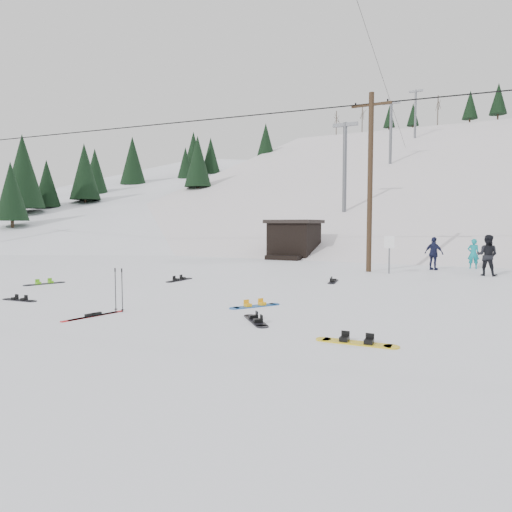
% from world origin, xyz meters
% --- Properties ---
extents(ground, '(200.00, 200.00, 0.00)m').
position_xyz_m(ground, '(0.00, 0.00, 0.00)').
color(ground, white).
rests_on(ground, ground).
extents(ski_slope, '(60.00, 85.24, 65.97)m').
position_xyz_m(ski_slope, '(0.00, 55.00, -12.00)').
color(ski_slope, white).
rests_on(ski_slope, ground).
extents(ridge_left, '(47.54, 95.03, 58.38)m').
position_xyz_m(ridge_left, '(-36.00, 48.00, -11.00)').
color(ridge_left, white).
rests_on(ridge_left, ground).
extents(treeline_left, '(20.00, 64.00, 10.00)m').
position_xyz_m(treeline_left, '(-34.00, 40.00, 0.00)').
color(treeline_left, black).
rests_on(treeline_left, ground).
extents(treeline_crest, '(50.00, 6.00, 10.00)m').
position_xyz_m(treeline_crest, '(0.00, 86.00, 0.00)').
color(treeline_crest, black).
rests_on(treeline_crest, ski_slope).
extents(utility_pole, '(2.00, 0.26, 9.00)m').
position_xyz_m(utility_pole, '(2.00, 14.00, 4.68)').
color(utility_pole, '#3A2819').
rests_on(utility_pole, ground).
extents(trail_sign, '(0.50, 0.09, 1.85)m').
position_xyz_m(trail_sign, '(3.10, 13.58, 1.27)').
color(trail_sign, '#595B60').
rests_on(trail_sign, ground).
extents(lift_hut, '(3.40, 4.10, 2.75)m').
position_xyz_m(lift_hut, '(-5.00, 20.94, 1.36)').
color(lift_hut, black).
rests_on(lift_hut, ground).
extents(lift_tower_near, '(2.20, 0.36, 8.00)m').
position_xyz_m(lift_tower_near, '(-4.00, 30.00, 7.86)').
color(lift_tower_near, '#595B60').
rests_on(lift_tower_near, ski_slope).
extents(lift_tower_mid, '(2.20, 0.36, 8.00)m').
position_xyz_m(lift_tower_mid, '(-4.00, 50.00, 14.36)').
color(lift_tower_mid, '#595B60').
rests_on(lift_tower_mid, ski_slope).
extents(lift_tower_far, '(2.20, 0.36, 8.00)m').
position_xyz_m(lift_tower_far, '(-4.00, 70.00, 20.86)').
color(lift_tower_far, '#595B60').
rests_on(lift_tower_far, ski_slope).
extents(hero_snowboard, '(1.05, 1.44, 0.12)m').
position_xyz_m(hero_snowboard, '(1.38, 2.51, 0.03)').
color(hero_snowboard, '#1957A8').
rests_on(hero_snowboard, ground).
extents(hero_skis, '(0.42, 1.80, 0.09)m').
position_xyz_m(hero_skis, '(-1.75, -0.73, 0.03)').
color(hero_skis, '#B21216').
rests_on(hero_skis, ground).
extents(ski_poles, '(0.34, 0.09, 1.22)m').
position_xyz_m(ski_poles, '(-1.63, 0.10, 0.62)').
color(ski_poles, black).
rests_on(ski_poles, ground).
extents(board_scatter_a, '(1.39, 0.35, 0.10)m').
position_xyz_m(board_scatter_a, '(-5.80, 0.03, 0.03)').
color(board_scatter_a, black).
rests_on(board_scatter_a, ground).
extents(board_scatter_b, '(0.35, 1.72, 0.12)m').
position_xyz_m(board_scatter_b, '(-4.41, 6.58, 0.03)').
color(board_scatter_b, black).
rests_on(board_scatter_b, ground).
extents(board_scatter_c, '(0.71, 1.61, 0.12)m').
position_xyz_m(board_scatter_c, '(-8.55, 3.10, 0.03)').
color(board_scatter_c, black).
rests_on(board_scatter_c, ground).
extents(board_scatter_d, '(1.17, 1.29, 0.11)m').
position_xyz_m(board_scatter_d, '(2.34, 0.70, 0.03)').
color(board_scatter_d, black).
rests_on(board_scatter_d, ground).
extents(board_scatter_e, '(1.70, 0.37, 0.12)m').
position_xyz_m(board_scatter_e, '(5.14, -0.26, 0.03)').
color(board_scatter_e, yellow).
rests_on(board_scatter_e, ground).
extents(board_scatter_f, '(0.53, 1.57, 0.11)m').
position_xyz_m(board_scatter_f, '(1.67, 9.13, 0.03)').
color(board_scatter_f, black).
rests_on(board_scatter_f, ground).
extents(skier_teal, '(0.65, 0.48, 1.63)m').
position_xyz_m(skier_teal, '(6.71, 18.26, 0.82)').
color(skier_teal, '#0D848B').
rests_on(skier_teal, ground).
extents(skier_dark, '(1.07, 0.91, 1.94)m').
position_xyz_m(skier_dark, '(7.40, 14.70, 0.97)').
color(skier_dark, black).
rests_on(skier_dark, ground).
extents(skier_navy, '(1.12, 0.79, 1.76)m').
position_xyz_m(skier_navy, '(4.87, 16.42, 0.88)').
color(skier_navy, '#151936').
rests_on(skier_navy, ground).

